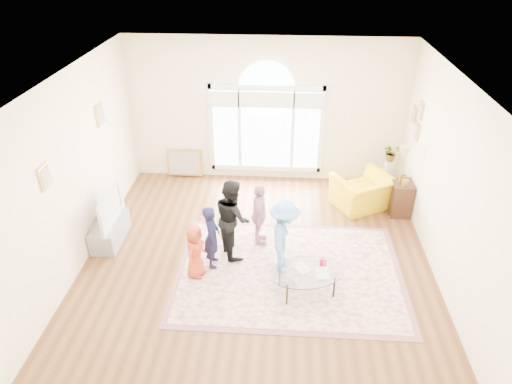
# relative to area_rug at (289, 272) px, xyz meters

# --- Properties ---
(ground) EXTENTS (6.00, 6.00, 0.00)m
(ground) POSITION_rel_area_rug_xyz_m (-0.56, 0.38, -0.01)
(ground) COLOR #53301B
(ground) RESTS_ON ground
(room_shell) EXTENTS (6.00, 6.00, 6.00)m
(room_shell) POSITION_rel_area_rug_xyz_m (-0.55, 3.22, 1.56)
(room_shell) COLOR #FAEBC5
(room_shell) RESTS_ON ground
(area_rug) EXTENTS (3.60, 2.60, 0.02)m
(area_rug) POSITION_rel_area_rug_xyz_m (0.00, 0.00, 0.00)
(area_rug) COLOR beige
(area_rug) RESTS_ON ground
(rug_border) EXTENTS (3.80, 2.80, 0.01)m
(rug_border) POSITION_rel_area_rug_xyz_m (0.00, -0.00, -0.00)
(rug_border) COLOR #89575C
(rug_border) RESTS_ON ground
(tv_console) EXTENTS (0.45, 1.00, 0.42)m
(tv_console) POSITION_rel_area_rug_xyz_m (-3.31, 0.68, 0.20)
(tv_console) COLOR gray
(tv_console) RESTS_ON ground
(television) EXTENTS (0.17, 1.08, 0.62)m
(television) POSITION_rel_area_rug_xyz_m (-3.30, 0.68, 0.72)
(television) COLOR black
(television) RESTS_ON tv_console
(coffee_table) EXTENTS (1.36, 1.07, 0.54)m
(coffee_table) POSITION_rel_area_rug_xyz_m (0.27, -0.46, 0.39)
(coffee_table) COLOR silver
(coffee_table) RESTS_ON ground
(armchair) EXTENTS (1.42, 1.36, 0.71)m
(armchair) POSITION_rel_area_rug_xyz_m (1.49, 2.19, 0.35)
(armchair) COLOR yellow
(armchair) RESTS_ON ground
(side_cabinet) EXTENTS (0.40, 0.50, 0.70)m
(side_cabinet) POSITION_rel_area_rug_xyz_m (2.22, 2.01, 0.34)
(side_cabinet) COLOR black
(side_cabinet) RESTS_ON ground
(floor_lamp) EXTENTS (0.24, 0.24, 1.51)m
(floor_lamp) POSITION_rel_area_rug_xyz_m (2.12, 1.94, 1.27)
(floor_lamp) COLOR black
(floor_lamp) RESTS_ON ground
(plant_pedestal) EXTENTS (0.20, 0.20, 0.70)m
(plant_pedestal) POSITION_rel_area_rug_xyz_m (2.14, 2.99, 0.34)
(plant_pedestal) COLOR white
(plant_pedestal) RESTS_ON ground
(potted_plant) EXTENTS (0.44, 0.41, 0.38)m
(potted_plant) POSITION_rel_area_rug_xyz_m (2.14, 2.99, 0.88)
(potted_plant) COLOR #33722D
(potted_plant) RESTS_ON plant_pedestal
(leaning_picture) EXTENTS (0.80, 0.14, 0.62)m
(leaning_picture) POSITION_rel_area_rug_xyz_m (-2.43, 3.28, -0.01)
(leaning_picture) COLOR tan
(leaning_picture) RESTS_ON ground
(child_red) EXTENTS (0.42, 0.54, 0.97)m
(child_red) POSITION_rel_area_rug_xyz_m (-1.55, -0.17, 0.49)
(child_red) COLOR #BC3E26
(child_red) RESTS_ON area_rug
(child_navy) EXTENTS (0.31, 0.44, 1.15)m
(child_navy) POSITION_rel_area_rug_xyz_m (-1.31, 0.12, 0.59)
(child_navy) COLOR #131535
(child_navy) RESTS_ON area_rug
(child_black) EXTENTS (0.79, 0.87, 1.45)m
(child_black) POSITION_rel_area_rug_xyz_m (-1.00, 0.48, 0.74)
(child_black) COLOR black
(child_black) RESTS_ON area_rug
(child_pink) EXTENTS (0.30, 0.70, 1.19)m
(child_pink) POSITION_rel_area_rug_xyz_m (-0.56, 0.80, 0.60)
(child_pink) COLOR pink
(child_pink) RESTS_ON area_rug
(child_blue) EXTENTS (0.52, 0.88, 1.34)m
(child_blue) POSITION_rel_area_rug_xyz_m (-0.11, 0.05, 0.68)
(child_blue) COLOR #64A1EB
(child_blue) RESTS_ON area_rug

